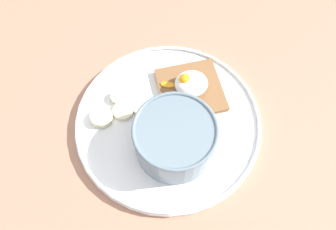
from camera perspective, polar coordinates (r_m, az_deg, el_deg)
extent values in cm
cube|color=#A4745C|center=(54.91, 0.00, -1.91)|extent=(120.00, 120.00, 2.00)
cylinder|color=white|center=(53.55, 0.00, -1.23)|extent=(30.16, 30.16, 1.00)
torus|color=white|center=(52.84, 0.00, -0.85)|extent=(29.96, 29.96, 0.60)
cylinder|color=slate|center=(48.29, 1.38, -4.12)|extent=(12.11, 12.11, 6.45)
torus|color=slate|center=(45.34, 1.47, -2.52)|extent=(12.31, 12.31, 0.60)
cylinder|color=#CBB588|center=(48.67, 1.37, -4.31)|extent=(10.71, 10.71, 5.23)
ellipsoid|color=#CBB588|center=(46.45, 1.43, -3.15)|extent=(10.17, 10.17, 1.20)
ellipsoid|color=tan|center=(45.83, -1.54, -4.14)|extent=(1.38, 1.13, 0.51)
ellipsoid|color=tan|center=(46.58, -1.36, -2.08)|extent=(1.33, 1.10, 0.49)
ellipsoid|color=#C4BC8C|center=(46.36, -0.10, -2.55)|extent=(0.86, 1.30, 0.55)
ellipsoid|color=tan|center=(47.05, -1.66, -0.90)|extent=(1.03, 1.31, 0.49)
ellipsoid|color=tan|center=(45.99, 4.87, -3.68)|extent=(1.70, 2.08, 0.77)
cube|color=brown|center=(55.05, 3.98, 4.55)|extent=(10.54, 10.54, 0.30)
cube|color=#AB7447|center=(55.41, 3.95, 4.32)|extent=(10.34, 10.34, 1.06)
ellipsoid|color=white|center=(53.69, 4.08, 5.46)|extent=(5.48, 4.95, 3.01)
sphere|color=orange|center=(53.12, 2.96, 6.06)|extent=(2.15, 2.15, 2.15)
ellipsoid|color=orange|center=(55.02, -0.09, 5.33)|extent=(2.70, 2.03, 0.36)
cylinder|color=beige|center=(55.19, -8.63, 3.10)|extent=(3.78, 3.80, 1.27)
cylinder|color=tan|center=(54.78, -8.69, 3.35)|extent=(0.68, 0.68, 0.18)
cylinder|color=beige|center=(53.77, -4.68, 1.38)|extent=(4.31, 4.32, 1.33)
cylinder|color=#BCAD93|center=(53.33, -4.72, 1.64)|extent=(0.77, 0.77, 0.18)
cylinder|color=beige|center=(53.84, -7.81, 0.68)|extent=(4.76, 4.75, 1.11)
cylinder|color=#B6AC89|center=(53.44, -7.86, 0.91)|extent=(0.85, 0.85, 0.16)
cylinder|color=beige|center=(53.77, -11.52, -0.42)|extent=(5.08, 5.06, 1.48)
cylinder|color=tan|center=(53.37, -11.60, -0.20)|extent=(0.91, 0.91, 0.22)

